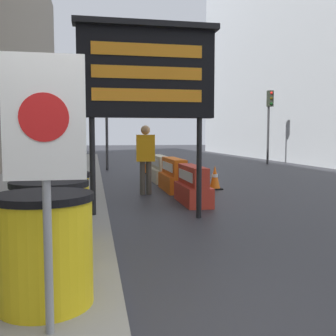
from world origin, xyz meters
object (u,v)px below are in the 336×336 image
(jersey_barrier_red_striped, at_px, (193,187))
(pedestrian_worker, at_px, (146,154))
(jersey_barrier_orange_far, at_px, (174,176))
(traffic_light_far_side, at_px, (269,111))
(traffic_cone_mid, at_px, (147,164))
(traffic_light_near_curb, at_px, (107,106))
(jersey_barrier_cream, at_px, (160,170))
(barrel_drum_back, at_px, (58,209))
(warning_sign, at_px, (45,142))
(barrel_drum_middle, at_px, (50,225))
(traffic_cone_near, at_px, (215,178))
(message_board, at_px, (147,73))
(barrel_drum_foreground, at_px, (45,249))

(jersey_barrier_red_striped, distance_m, pedestrian_worker, 1.90)
(jersey_barrier_orange_far, distance_m, traffic_light_far_side, 11.65)
(traffic_cone_mid, bearing_deg, traffic_light_near_curb, 129.72)
(jersey_barrier_cream, bearing_deg, barrel_drum_back, -108.43)
(barrel_drum_back, relative_size, jersey_barrier_cream, 0.45)
(barrel_drum_back, relative_size, warning_sign, 0.48)
(warning_sign, distance_m, traffic_cone_mid, 13.24)
(barrel_drum_middle, bearing_deg, traffic_cone_near, 59.30)
(pedestrian_worker, bearing_deg, jersey_barrier_orange_far, -141.04)
(traffic_light_near_curb, bearing_deg, jersey_barrier_orange_far, -76.77)
(barrel_drum_middle, xyz_separation_m, jersey_barrier_red_striped, (2.66, 4.35, -0.22))
(barrel_drum_middle, height_order, message_board, message_board)
(jersey_barrier_cream, bearing_deg, barrel_drum_middle, -106.66)
(barrel_drum_foreground, distance_m, traffic_light_near_curb, 14.50)
(jersey_barrier_red_striped, relative_size, traffic_light_near_curb, 0.41)
(barrel_drum_middle, height_order, barrel_drum_back, same)
(message_board, bearing_deg, traffic_cone_near, 56.46)
(warning_sign, xyz_separation_m, traffic_cone_near, (3.73, 7.94, -1.16))
(barrel_drum_back, xyz_separation_m, traffic_light_far_side, (9.69, 14.56, 2.24))
(barrel_drum_foreground, height_order, traffic_light_far_side, traffic_light_far_side)
(barrel_drum_foreground, bearing_deg, jersey_barrier_cream, 75.09)
(warning_sign, bearing_deg, barrel_drum_middle, 95.39)
(barrel_drum_foreground, xyz_separation_m, traffic_light_far_side, (9.64, 16.38, 2.24))
(barrel_drum_middle, bearing_deg, traffic_light_far_side, 57.94)
(warning_sign, bearing_deg, traffic_light_far_side, 60.52)
(message_board, bearing_deg, traffic_light_near_curb, 92.01)
(barrel_drum_back, xyz_separation_m, warning_sign, (0.13, -2.35, 0.90))
(traffic_cone_near, bearing_deg, warning_sign, -115.14)
(barrel_drum_foreground, distance_m, barrel_drum_middle, 0.91)
(warning_sign, bearing_deg, barrel_drum_foreground, 99.10)
(jersey_barrier_orange_far, distance_m, traffic_cone_near, 1.20)
(barrel_drum_foreground, distance_m, jersey_barrier_red_striped, 5.88)
(traffic_cone_mid, bearing_deg, jersey_barrier_cream, -88.21)
(warning_sign, bearing_deg, traffic_cone_near, 64.86)
(jersey_barrier_orange_far, bearing_deg, barrel_drum_foreground, -109.38)
(barrel_drum_middle, relative_size, traffic_light_far_side, 0.24)
(jersey_barrier_orange_far, xyz_separation_m, traffic_cone_mid, (-0.08, 5.04, -0.02))
(barrel_drum_back, xyz_separation_m, traffic_cone_near, (3.86, 5.59, -0.27))
(jersey_barrier_cream, bearing_deg, message_board, -101.60)
(warning_sign, xyz_separation_m, pedestrian_worker, (1.65, 7.33, -0.43))
(warning_sign, xyz_separation_m, jersey_barrier_cream, (2.52, 10.32, -1.12))
(barrel_drum_middle, distance_m, traffic_cone_near, 7.57)
(message_board, height_order, jersey_barrier_cream, message_board)
(barrel_drum_foreground, bearing_deg, barrel_drum_back, 91.53)
(warning_sign, relative_size, traffic_cone_mid, 2.52)
(traffic_cone_mid, bearing_deg, barrel_drum_middle, -102.59)
(barrel_drum_foreground, xyz_separation_m, jersey_barrier_red_striped, (2.61, 5.27, -0.22))
(barrel_drum_back, distance_m, jersey_barrier_orange_far, 6.19)
(barrel_drum_foreground, relative_size, warning_sign, 0.48)
(jersey_barrier_orange_far, bearing_deg, warning_sign, -107.65)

